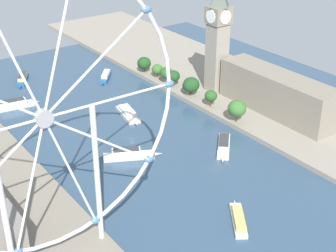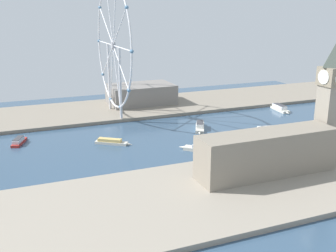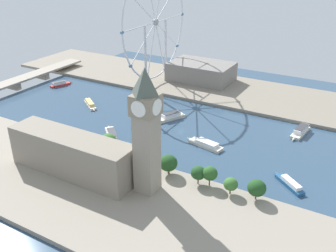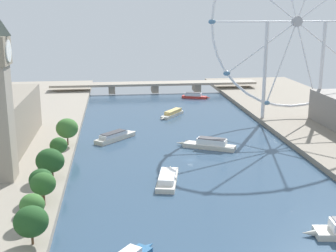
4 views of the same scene
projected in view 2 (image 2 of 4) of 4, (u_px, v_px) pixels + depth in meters
ground_plane at (227, 131)px, 347.60m from camera, size 380.21×380.21×0.00m
riverbank_left at (312, 174)px, 253.79m from camera, size 90.00×520.00×3.00m
riverbank_right at (178, 103)px, 440.57m from camera, size 90.00×520.00×3.00m
clock_tower at (330, 100)px, 266.08m from camera, size 15.14×15.14×76.95m
parliament_block at (267, 153)px, 247.31m from camera, size 22.00×88.97×26.78m
tree_row_embankment at (310, 136)px, 297.30m from camera, size 14.79×120.30×14.94m
ferris_wheel at (113, 46)px, 375.60m from camera, size 119.02×3.20×122.63m
riverside_hall at (141, 94)px, 433.63m from camera, size 43.84×67.19×19.87m
tour_boat_0 at (266, 130)px, 344.08m from camera, size 13.53×32.67×4.64m
tour_boat_1 at (330, 110)px, 410.88m from camera, size 17.70×26.66×5.18m
tour_boat_2 at (280, 108)px, 415.66m from camera, size 31.20×11.00×6.03m
tour_boat_3 at (111, 142)px, 313.99m from camera, size 20.45×26.52×4.30m
tour_boat_4 at (203, 149)px, 297.89m from camera, size 26.44×27.52×5.11m
tour_boat_6 at (19, 141)px, 314.86m from camera, size 24.93×13.30×4.97m
tour_boat_7 at (200, 126)px, 352.39m from camera, size 32.59×19.93×6.13m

